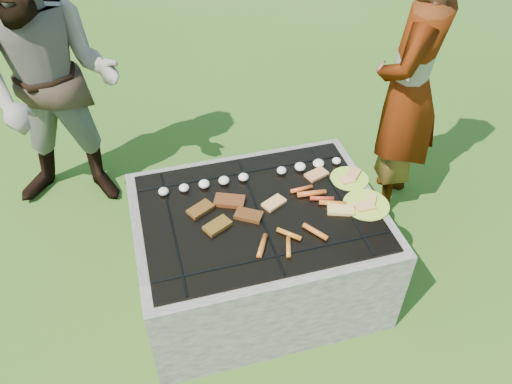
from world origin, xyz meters
TOP-DOWN VIEW (x-y plane):
  - lawn at (0.00, 0.00)m, footprint 60.00×60.00m
  - fire_pit at (0.00, 0.00)m, footprint 1.30×1.00m
  - mushrooms at (0.04, 0.26)m, footprint 1.05×0.06m
  - pork_slabs at (-0.17, 0.03)m, footprint 0.39×0.30m
  - sausages at (0.21, -0.11)m, footprint 0.56×0.46m
  - bread_on_grate at (0.31, 0.02)m, footprint 0.47×0.42m
  - plate_far at (0.56, 0.11)m, footprint 0.23×0.23m
  - plate_near at (0.56, -0.11)m, footprint 0.29×0.29m
  - cook at (1.07, 0.48)m, footprint 0.75×0.76m
  - bystander at (-0.99, 1.09)m, footprint 1.01×0.87m

SIDE VIEW (x-z plane):
  - lawn at x=0.00m, z-range 0.00..0.00m
  - fire_pit at x=0.00m, z-range -0.03..0.59m
  - plate_far at x=0.56m, z-range 0.59..0.63m
  - plate_near at x=0.56m, z-range 0.59..0.63m
  - bread_on_grate at x=0.31m, z-range 0.61..0.63m
  - pork_slabs at x=-0.17m, z-range 0.61..0.63m
  - sausages at x=0.21m, z-range 0.61..0.64m
  - mushrooms at x=0.04m, z-range 0.61..0.66m
  - cook at x=1.07m, z-range 0.00..1.77m
  - bystander at x=-0.99m, z-range 0.00..1.79m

